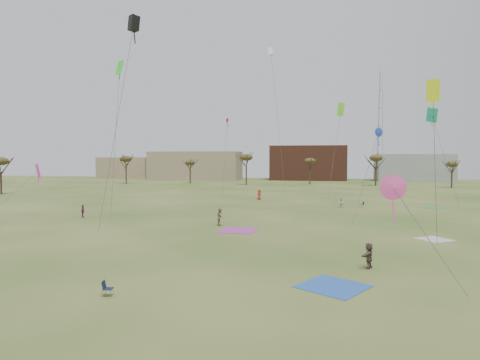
# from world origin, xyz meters

# --- Properties ---
(ground) EXTENTS (260.00, 260.00, 0.00)m
(ground) POSITION_xyz_m (0.00, 0.00, 0.00)
(ground) COLOR #2A4A17
(ground) RESTS_ON ground
(spectator_fore_b) EXTENTS (0.87, 1.04, 1.95)m
(spectator_fore_b) POSITION_xyz_m (-3.23, 17.17, 0.97)
(spectator_fore_b) COLOR olive
(spectator_fore_b) RESTS_ON ground
(spectator_fore_c) EXTENTS (1.21, 1.74, 1.81)m
(spectator_fore_c) POSITION_xyz_m (11.10, 1.14, 0.90)
(spectator_fore_c) COLOR brown
(spectator_fore_c) RESTS_ON ground
(spectator_mid_d) EXTENTS (0.65, 1.05, 1.66)m
(spectator_mid_d) POSITION_xyz_m (-22.18, 20.09, 0.83)
(spectator_mid_d) COLOR #83365F
(spectator_mid_d) RESTS_ON ground
(spectator_mid_e) EXTENTS (0.90, 0.75, 1.66)m
(spectator_mid_e) POSITION_xyz_m (11.47, 36.77, 0.83)
(spectator_mid_e) COLOR silver
(spectator_mid_e) RESTS_ON ground
(flyer_far_b) EXTENTS (0.96, 1.07, 1.84)m
(flyer_far_b) POSITION_xyz_m (-2.74, 47.00, 0.92)
(flyer_far_b) COLOR red
(flyer_far_b) RESTS_ON ground
(blanket_blue) EXTENTS (4.90, 4.90, 0.03)m
(blanket_blue) POSITION_xyz_m (8.48, -3.47, 0.00)
(blanket_blue) COLOR #2957B4
(blanket_blue) RESTS_ON ground
(blanket_cream) EXTENTS (3.78, 3.78, 0.03)m
(blanket_cream) POSITION_xyz_m (18.53, 12.80, 0.00)
(blanket_cream) COLOR beige
(blanket_cream) RESTS_ON ground
(blanket_plum) EXTENTS (4.05, 4.05, 0.03)m
(blanket_plum) POSITION_xyz_m (-0.63, 14.26, 0.00)
(blanket_plum) COLOR #AF3699
(blanket_plum) RESTS_ON ground
(blanket_olive) EXTENTS (3.98, 3.98, 0.03)m
(blanket_olive) POSITION_xyz_m (25.38, 39.10, 0.00)
(blanket_olive) COLOR #338C55
(blanket_olive) RESTS_ON ground
(camp_chair_center) EXTENTS (0.62, 0.59, 0.87)m
(camp_chair_center) POSITION_xyz_m (-3.95, -7.46, 0.26)
(camp_chair_center) COLOR #131B36
(camp_chair_center) RESTS_ON ground
(camp_chair_right) EXTENTS (0.66, 0.63, 0.87)m
(camp_chair_right) POSITION_xyz_m (14.70, 38.18, 0.26)
(camp_chair_right) COLOR #141939
(camp_chair_right) RESTS_ON ground
(kites_aloft) EXTENTS (59.81, 57.81, 27.34)m
(kites_aloft) POSITION_xyz_m (-1.57, 22.74, 18.33)
(kites_aloft) COLOR red
(kites_aloft) RESTS_ON ground
(tree_line) EXTENTS (117.44, 49.32, 8.91)m
(tree_line) POSITION_xyz_m (-2.85, 79.12, 7.09)
(tree_line) COLOR #3A2B1E
(tree_line) RESTS_ON ground
(building_tan) EXTENTS (32.00, 14.00, 10.00)m
(building_tan) POSITION_xyz_m (-35.00, 115.00, 5.00)
(building_tan) COLOR #937F60
(building_tan) RESTS_ON ground
(building_brick) EXTENTS (26.00, 16.00, 12.00)m
(building_brick) POSITION_xyz_m (5.00, 120.00, 6.00)
(building_brick) COLOR brown
(building_brick) RESTS_ON ground
(building_grey) EXTENTS (24.00, 12.00, 9.00)m
(building_grey) POSITION_xyz_m (40.00, 118.00, 4.50)
(building_grey) COLOR gray
(building_grey) RESTS_ON ground
(building_tan_west) EXTENTS (20.00, 12.00, 8.00)m
(building_tan_west) POSITION_xyz_m (-65.00, 122.00, 4.00)
(building_tan_west) COLOR #937F60
(building_tan_west) RESTS_ON ground
(radio_tower) EXTENTS (1.51, 1.72, 41.00)m
(radio_tower) POSITION_xyz_m (30.00, 125.00, 19.21)
(radio_tower) COLOR #9EA3A8
(radio_tower) RESTS_ON ground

